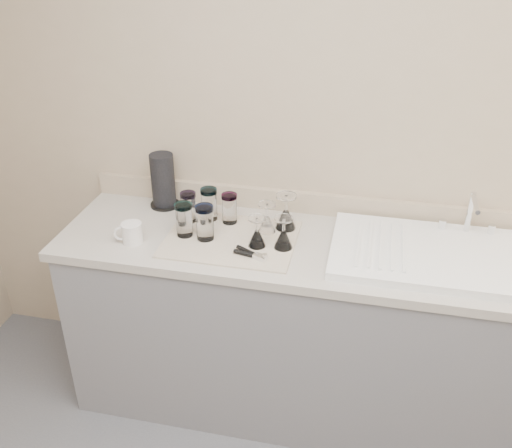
% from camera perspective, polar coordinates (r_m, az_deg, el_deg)
% --- Properties ---
extents(room_envelope, '(3.54, 3.50, 2.52)m').
position_cam_1_polar(room_envelope, '(1.07, -4.31, -4.36)').
color(room_envelope, '#4E4F53').
rests_on(room_envelope, ground).
extents(counter_unit, '(2.06, 0.62, 0.90)m').
position_cam_1_polar(counter_unit, '(2.67, 3.90, -10.20)').
color(counter_unit, slate).
rests_on(counter_unit, ground).
extents(sink_unit, '(0.82, 0.50, 0.22)m').
position_cam_1_polar(sink_unit, '(2.41, 17.40, -2.89)').
color(sink_unit, white).
rests_on(sink_unit, counter_unit).
extents(dish_towel, '(0.55, 0.42, 0.01)m').
position_cam_1_polar(dish_towel, '(2.43, -2.53, -1.50)').
color(dish_towel, beige).
rests_on(dish_towel, counter_unit).
extents(tumbler_teal, '(0.07, 0.07, 0.14)m').
position_cam_1_polar(tumbler_teal, '(2.55, -6.76, 1.72)').
color(tumbler_teal, white).
rests_on(tumbler_teal, dish_towel).
extents(tumbler_cyan, '(0.07, 0.07, 0.15)m').
position_cam_1_polar(tumbler_cyan, '(2.55, -4.71, 2.02)').
color(tumbler_cyan, white).
rests_on(tumbler_cyan, dish_towel).
extents(tumbler_purple, '(0.07, 0.07, 0.14)m').
position_cam_1_polar(tumbler_purple, '(2.52, -2.67, 1.58)').
color(tumbler_purple, white).
rests_on(tumbler_purple, dish_towel).
extents(tumbler_magenta, '(0.07, 0.07, 0.15)m').
position_cam_1_polar(tumbler_magenta, '(2.43, -7.20, 0.46)').
color(tumbler_magenta, white).
rests_on(tumbler_magenta, dish_towel).
extents(tumbler_blue, '(0.08, 0.08, 0.15)m').
position_cam_1_polar(tumbler_blue, '(2.40, -5.14, 0.17)').
color(tumbler_blue, white).
rests_on(tumbler_blue, dish_towel).
extents(goblet_back_left, '(0.08, 0.08, 0.13)m').
position_cam_1_polar(goblet_back_left, '(2.46, 1.10, 0.20)').
color(goblet_back_left, white).
rests_on(goblet_back_left, dish_towel).
extents(goblet_back_right, '(0.09, 0.09, 0.16)m').
position_cam_1_polar(goblet_back_right, '(2.48, 2.99, 0.71)').
color(goblet_back_right, white).
rests_on(goblet_back_right, dish_towel).
extents(goblet_front_left, '(0.07, 0.07, 0.13)m').
position_cam_1_polar(goblet_front_left, '(2.35, 0.10, -1.24)').
color(goblet_front_left, white).
rests_on(goblet_front_left, dish_towel).
extents(goblet_front_right, '(0.08, 0.08, 0.14)m').
position_cam_1_polar(goblet_front_right, '(2.34, 2.76, -1.35)').
color(goblet_front_right, white).
rests_on(goblet_front_right, dish_towel).
extents(can_opener, '(0.15, 0.09, 0.02)m').
position_cam_1_polar(can_opener, '(2.30, -0.52, -3.02)').
color(can_opener, silver).
rests_on(can_opener, dish_towel).
extents(white_mug, '(0.13, 0.11, 0.09)m').
position_cam_1_polar(white_mug, '(2.45, -12.36, -0.88)').
color(white_mug, silver).
rests_on(white_mug, counter_unit).
extents(paper_towel_roll, '(0.14, 0.14, 0.26)m').
position_cam_1_polar(paper_towel_roll, '(2.69, -9.28, 4.24)').
color(paper_towel_roll, black).
rests_on(paper_towel_roll, counter_unit).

